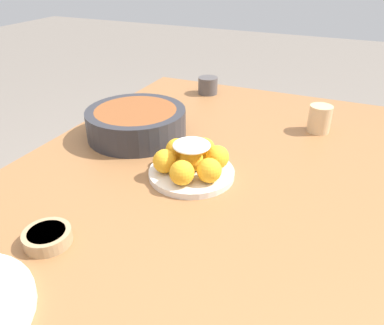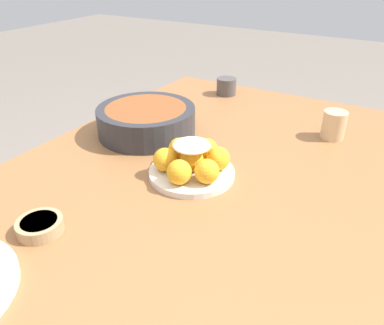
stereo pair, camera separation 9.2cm
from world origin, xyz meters
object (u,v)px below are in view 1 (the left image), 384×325
(serving_bowl, at_px, (136,122))
(sauce_bowl, at_px, (47,237))
(cake_plate, at_px, (192,163))
(cup_near, at_px, (320,119))
(dining_table, at_px, (192,206))
(cup_far, at_px, (208,85))

(serving_bowl, bearing_deg, sauce_bowl, -168.77)
(cake_plate, bearing_deg, cup_near, -31.72)
(dining_table, relative_size, cake_plate, 6.83)
(cake_plate, height_order, cup_near, cake_plate)
(sauce_bowl, relative_size, cup_near, 1.09)
(serving_bowl, height_order, sauce_bowl, serving_bowl)
(dining_table, distance_m, serving_bowl, 0.32)
(dining_table, xyz_separation_m, sauce_bowl, (-0.33, 0.16, 0.10))
(dining_table, height_order, sauce_bowl, sauce_bowl)
(cup_near, bearing_deg, cup_far, 66.81)
(serving_bowl, distance_m, sauce_bowl, 0.50)
(sauce_bowl, distance_m, cup_near, 0.85)
(serving_bowl, relative_size, cup_far, 3.90)
(serving_bowl, height_order, cup_near, same)
(cake_plate, bearing_deg, cup_far, 18.39)
(serving_bowl, xyz_separation_m, sauce_bowl, (-0.49, -0.10, -0.03))
(dining_table, bearing_deg, serving_bowl, 58.95)
(dining_table, xyz_separation_m, cup_near, (0.41, -0.25, 0.13))
(sauce_bowl, distance_m, cup_far, 0.94)
(cup_near, bearing_deg, sauce_bowl, 151.68)
(sauce_bowl, bearing_deg, serving_bowl, 11.23)
(dining_table, distance_m, cup_far, 0.65)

